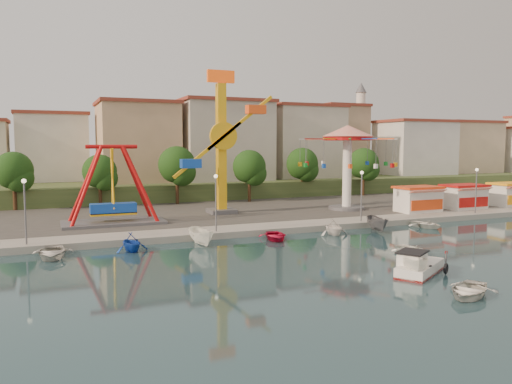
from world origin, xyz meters
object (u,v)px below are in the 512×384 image
cabin_motorboat (418,267)px  rowboat_a (412,250)px  kamikaze_tower (225,146)px  skiff (415,264)px  pirate_ship_ride (113,187)px  wave_swinger (347,148)px

cabin_motorboat → rowboat_a: bearing=21.4°
kamikaze_tower → skiff: bearing=-84.7°
kamikaze_tower → cabin_motorboat: bearing=-83.5°
cabin_motorboat → rowboat_a: 6.32m
pirate_ship_ride → cabin_motorboat: bearing=-57.6°
cabin_motorboat → rowboat_a: (3.79, 5.06, -0.11)m
rowboat_a → skiff: bearing=-129.7°
pirate_ship_ride → skiff: (15.83, -26.28, -3.58)m
kamikaze_tower → pirate_ship_ride: bearing=-166.6°
pirate_ship_ride → rowboat_a: (20.24, -20.88, -4.05)m
wave_swinger → pirate_ship_ride: bearing=-178.9°
kamikaze_tower → cabin_motorboat: size_ratio=3.24×
pirate_ship_ride → skiff: 30.89m
wave_swinger → rowboat_a: size_ratio=3.51×
wave_swinger → rowboat_a: bearing=-110.1°
kamikaze_tower → skiff: kamikaze_tower is taller
wave_swinger → cabin_motorboat: wave_swinger is taller
pirate_ship_ride → kamikaze_tower: kamikaze_tower is taller
pirate_ship_ride → rowboat_a: bearing=-45.9°
kamikaze_tower → wave_swinger: (14.97, -2.57, -0.21)m
kamikaze_tower → rowboat_a: size_ratio=5.00×
pirate_ship_ride → skiff: pirate_ship_ride is taller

